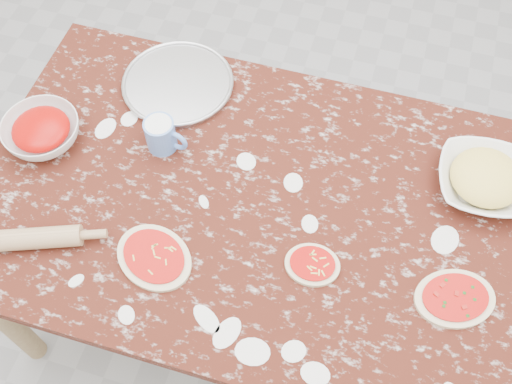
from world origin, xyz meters
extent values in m
plane|color=gray|center=(0.00, 0.00, 0.00)|extent=(4.00, 4.00, 0.00)
cube|color=#3C150D|center=(0.00, 0.00, 0.73)|extent=(1.60, 1.00, 0.04)
cube|color=#958154|center=(0.00, 0.00, 0.67)|extent=(1.50, 0.90, 0.08)
cylinder|color=#958154|center=(-0.72, -0.42, 0.35)|extent=(0.07, 0.07, 0.71)
cylinder|color=#958154|center=(-0.72, 0.42, 0.35)|extent=(0.07, 0.07, 0.71)
cylinder|color=#958154|center=(0.72, 0.42, 0.35)|extent=(0.07, 0.07, 0.71)
cylinder|color=#B2B2B7|center=(-0.36, 0.34, 0.76)|extent=(0.42, 0.42, 0.01)
imported|color=white|center=(-0.66, 0.03, 0.79)|extent=(0.24, 0.24, 0.07)
imported|color=white|center=(0.60, 0.22, 0.78)|extent=(0.29, 0.29, 0.06)
cylinder|color=#5A86D8|center=(-0.32, 0.11, 0.80)|extent=(0.09, 0.09, 0.10)
torus|color=#5A86D8|center=(-0.27, 0.10, 0.80)|extent=(0.07, 0.03, 0.07)
cylinder|color=silver|center=(-0.32, 0.11, 0.84)|extent=(0.07, 0.07, 0.01)
ellipsoid|color=beige|center=(-0.21, -0.24, 0.76)|extent=(0.27, 0.25, 0.01)
ellipsoid|color=red|center=(-0.21, -0.24, 0.76)|extent=(0.22, 0.20, 0.00)
ellipsoid|color=beige|center=(0.20, -0.15, 0.76)|extent=(0.16, 0.13, 0.01)
ellipsoid|color=red|center=(0.20, -0.15, 0.76)|extent=(0.13, 0.11, 0.00)
ellipsoid|color=beige|center=(0.57, -0.14, 0.76)|extent=(0.25, 0.23, 0.01)
ellipsoid|color=red|center=(0.57, -0.14, 0.76)|extent=(0.21, 0.19, 0.00)
cylinder|color=tan|center=(-0.55, -0.30, 0.78)|extent=(0.29, 0.16, 0.06)
camera|label=1|loc=(0.24, -0.82, 2.21)|focal=42.20mm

